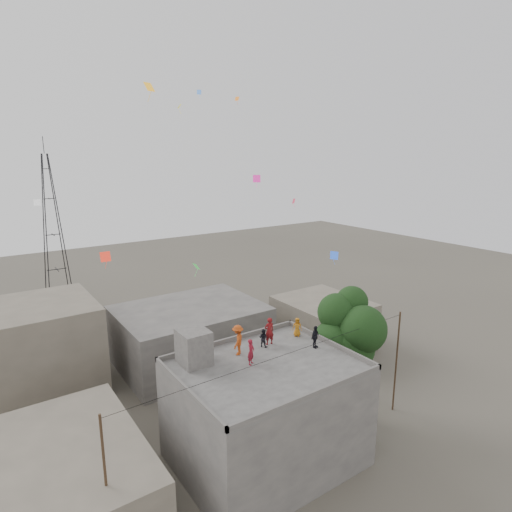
# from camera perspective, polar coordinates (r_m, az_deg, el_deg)

# --- Properties ---
(ground) EXTENTS (140.00, 140.00, 0.00)m
(ground) POSITION_cam_1_polar(r_m,az_deg,el_deg) (28.32, 1.29, -25.43)
(ground) COLOR #4B463D
(ground) RESTS_ON ground
(main_building) EXTENTS (10.00, 8.00, 6.10)m
(main_building) POSITION_cam_1_polar(r_m,az_deg,el_deg) (26.52, 1.32, -20.27)
(main_building) COLOR #504D4B
(main_building) RESTS_ON ground
(parapet) EXTENTS (10.00, 8.00, 0.30)m
(parapet) POSITION_cam_1_polar(r_m,az_deg,el_deg) (24.90, 1.36, -14.11)
(parapet) COLOR #504D4B
(parapet) RESTS_ON main_building
(stair_head_box) EXTENTS (1.60, 1.80, 2.00)m
(stair_head_box) POSITION_cam_1_polar(r_m,az_deg,el_deg) (25.06, -8.29, -11.91)
(stair_head_box) COLOR #504D4B
(stair_head_box) RESTS_ON main_building
(neighbor_west) EXTENTS (8.00, 10.00, 4.00)m
(neighbor_west) POSITION_cam_1_polar(r_m,az_deg,el_deg) (25.38, -24.99, -26.33)
(neighbor_west) COLOR #62594D
(neighbor_west) RESTS_ON ground
(neighbor_north) EXTENTS (12.00, 9.00, 5.00)m
(neighbor_north) POSITION_cam_1_polar(r_m,az_deg,el_deg) (38.38, -8.75, -10.28)
(neighbor_north) COLOR #504D4B
(neighbor_north) RESTS_ON ground
(neighbor_northwest) EXTENTS (9.00, 8.00, 7.00)m
(neighbor_northwest) POSITION_cam_1_polar(r_m,az_deg,el_deg) (36.84, -27.59, -11.04)
(neighbor_northwest) COLOR #62594D
(neighbor_northwest) RESTS_ON ground
(neighbor_east) EXTENTS (7.00, 8.00, 4.40)m
(neighbor_east) POSITION_cam_1_polar(r_m,az_deg,el_deg) (41.81, 8.91, -8.72)
(neighbor_east) COLOR #62594D
(neighbor_east) RESTS_ON ground
(tree) EXTENTS (4.90, 4.60, 9.10)m
(tree) POSITION_cam_1_polar(r_m,az_deg,el_deg) (29.87, 12.36, -9.94)
(tree) COLOR black
(tree) RESTS_ON ground
(utility_line) EXTENTS (20.12, 0.62, 7.40)m
(utility_line) POSITION_cam_1_polar(r_m,az_deg,el_deg) (25.52, 4.05, -19.70)
(utility_line) COLOR black
(utility_line) RESTS_ON ground
(transmission_tower) EXTENTS (2.97, 2.97, 20.01)m
(transmission_tower) POSITION_cam_1_polar(r_m,az_deg,el_deg) (59.21, -25.52, 3.51)
(transmission_tower) COLOR black
(transmission_tower) RESTS_ON ground
(person_red_adult) EXTENTS (0.70, 0.51, 1.77)m
(person_red_adult) POSITION_cam_1_polar(r_m,az_deg,el_deg) (27.18, 1.77, -9.97)
(person_red_adult) COLOR maroon
(person_red_adult) RESTS_ON main_building
(person_orange_child) EXTENTS (0.72, 0.71, 1.25)m
(person_orange_child) POSITION_cam_1_polar(r_m,az_deg,el_deg) (28.58, 5.51, -9.40)
(person_orange_child) COLOR #AE6613
(person_orange_child) RESTS_ON main_building
(person_dark_child) EXTENTS (0.67, 0.71, 1.16)m
(person_dark_child) POSITION_cam_1_polar(r_m,az_deg,el_deg) (26.98, 0.96, -10.87)
(person_dark_child) COLOR black
(person_dark_child) RESTS_ON main_building
(person_dark_adult) EXTENTS (0.90, 0.60, 1.41)m
(person_dark_adult) POSITION_cam_1_polar(r_m,az_deg,el_deg) (27.05, 7.89, -10.64)
(person_dark_adult) COLOR black
(person_dark_adult) RESTS_ON main_building
(person_orange_adult) EXTENTS (1.33, 1.32, 1.84)m
(person_orange_adult) POSITION_cam_1_polar(r_m,az_deg,el_deg) (25.89, -2.44, -11.12)
(person_orange_adult) COLOR #AE4113
(person_orange_adult) RESTS_ON main_building
(person_red_child) EXTENTS (0.66, 0.61, 1.51)m
(person_red_child) POSITION_cam_1_polar(r_m,az_deg,el_deg) (24.81, -0.67, -12.66)
(person_red_child) COLOR maroon
(person_red_child) RESTS_ON main_building
(kites) EXTENTS (19.65, 15.80, 12.49)m
(kites) POSITION_cam_1_polar(r_m,az_deg,el_deg) (28.90, -5.29, 9.34)
(kites) COLOR #FF2F1A
(kites) RESTS_ON ground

